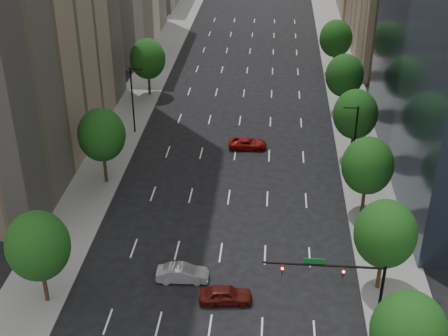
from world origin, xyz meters
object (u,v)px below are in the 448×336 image
(traffic_signal, at_px, (349,284))
(car_maroon, at_px, (225,295))
(car_silver, at_px, (183,273))
(car_red_far, at_px, (248,143))

(traffic_signal, height_order, car_maroon, traffic_signal)
(traffic_signal, bearing_deg, car_maroon, 161.58)
(car_maroon, distance_m, car_silver, 4.72)
(car_silver, xyz_separation_m, car_red_far, (4.43, 26.13, -0.09))
(traffic_signal, relative_size, car_silver, 1.99)
(traffic_signal, height_order, car_red_far, traffic_signal)
(car_maroon, relative_size, car_red_far, 0.94)
(traffic_signal, xyz_separation_m, car_maroon, (-9.53, 3.17, -4.41))
(car_maroon, bearing_deg, car_silver, 52.25)
(car_silver, height_order, car_red_far, car_silver)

